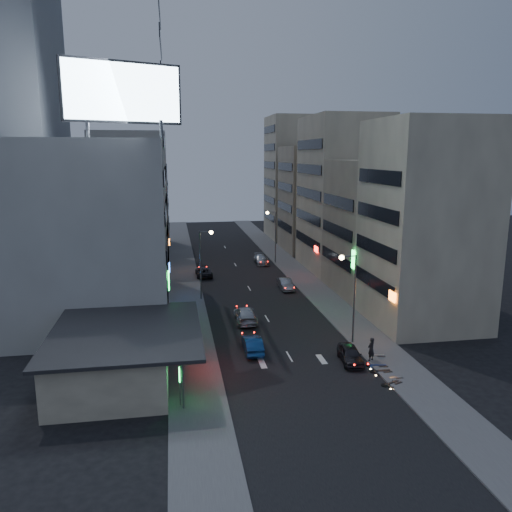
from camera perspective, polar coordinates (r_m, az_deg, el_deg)
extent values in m
plane|color=black|center=(39.27, 5.22, -13.62)|extent=(180.00, 180.00, 0.00)
cube|color=#4C4C4F|center=(66.43, -8.16, -3.04)|extent=(4.00, 120.00, 0.12)
cube|color=#4C4C4F|center=(68.64, 5.32, -2.49)|extent=(4.00, 120.00, 0.12)
cube|color=beige|center=(39.52, -15.96, -11.03)|extent=(8.00, 12.00, 3.60)
cube|color=black|center=(38.72, -14.63, -8.34)|extent=(11.00, 13.00, 0.25)
cube|color=black|center=(38.77, -8.47, -9.07)|extent=(0.12, 4.00, 0.90)
cube|color=#FF1E14|center=(38.77, -8.35, -9.07)|extent=(0.04, 3.70, 0.70)
cube|color=#A8A8A4|center=(55.38, -17.49, 3.06)|extent=(14.00, 24.00, 18.00)
cube|color=slate|center=(59.68, -26.31, 10.70)|extent=(10.00, 14.00, 34.00)
cube|color=beige|center=(51.42, 18.77, 3.49)|extent=(10.00, 11.00, 20.00)
cube|color=tan|center=(62.14, 14.08, 3.19)|extent=(11.00, 12.00, 16.00)
cube|color=beige|center=(73.67, 9.79, 6.98)|extent=(10.00, 14.00, 22.00)
cube|color=#A8A8A4|center=(79.83, -14.09, 6.42)|extent=(11.00, 10.00, 20.00)
cube|color=slate|center=(93.00, -13.73, 5.58)|extent=(12.00, 10.00, 15.00)
cube|color=tan|center=(88.22, 6.83, 6.49)|extent=(11.00, 12.00, 18.00)
cube|color=beige|center=(101.62, 4.90, 8.89)|extent=(12.00, 12.00, 24.00)
cylinder|color=#595B60|center=(44.85, -18.69, 13.62)|extent=(0.30, 0.30, 1.50)
cylinder|color=#595B60|center=(44.36, -10.79, 14.04)|extent=(0.30, 0.30, 1.50)
cube|color=black|center=(44.74, -14.97, 17.63)|extent=(9.52, 3.75, 5.00)
cube|color=#B6DCF3|center=(44.53, -14.89, 17.67)|extent=(9.04, 3.34, 4.60)
cylinder|color=#595B60|center=(45.02, 11.16, -4.86)|extent=(0.16, 0.16, 8.00)
cylinder|color=#595B60|center=(43.84, 10.51, -0.02)|extent=(1.40, 0.10, 0.10)
sphere|color=#FFD88C|center=(43.66, 9.76, -0.18)|extent=(0.44, 0.44, 0.44)
cylinder|color=#595B60|center=(57.77, -6.37, -1.06)|extent=(0.16, 0.16, 8.00)
cylinder|color=#595B60|center=(57.09, -5.75, 2.78)|extent=(1.40, 0.10, 0.10)
sphere|color=#FFD88C|center=(57.15, -5.15, 2.70)|extent=(0.44, 0.44, 0.44)
cylinder|color=#595B60|center=(76.96, 2.25, 2.17)|extent=(0.16, 0.16, 8.00)
cylinder|color=#595B60|center=(76.28, 1.76, 5.05)|extent=(1.40, 0.10, 0.10)
sphere|color=#FFD88C|center=(76.18, 1.31, 4.96)|extent=(0.44, 0.44, 0.44)
imported|color=#252429|center=(42.08, 10.72, -11.00)|extent=(2.02, 4.14, 1.36)
imported|color=#9B9CA2|center=(62.75, 3.38, -3.22)|extent=(1.49, 4.16, 1.36)
imported|color=#262529|center=(69.63, -5.99, -1.81)|extent=(2.23, 4.66, 1.28)
imported|color=#9FA3A7|center=(77.10, 0.61, -0.40)|extent=(2.02, 4.82, 1.39)
imported|color=navy|center=(43.39, -0.41, -10.05)|extent=(1.54, 4.23, 1.39)
imported|color=#AFB3B8|center=(50.82, -1.23, -6.71)|extent=(2.28, 5.21, 1.49)
imported|color=black|center=(42.38, 13.02, -10.33)|extent=(0.85, 0.76, 1.94)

